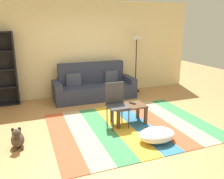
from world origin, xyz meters
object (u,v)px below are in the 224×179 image
couch (94,87)px  pouf (157,135)px  coffee_table (129,109)px  dog (17,139)px  tv_remote (132,103)px  folding_chair (116,101)px  standing_lamp (137,44)px

couch → pouf: size_ratio=3.35×
couch → coffee_table: size_ratio=3.23×
dog → tv_remote: size_ratio=2.65×
pouf → folding_chair: (-0.42, 0.92, 0.41)m
folding_chair → tv_remote: bearing=52.9°
dog → standing_lamp: 4.39m
folding_chair → standing_lamp: bearing=99.6°
pouf → dog: (-2.33, 0.67, 0.03)m
pouf → tv_remote: 1.01m
standing_lamp → folding_chair: (-1.53, -2.16, -0.93)m
dog → tv_remote: tv_remote is taller
couch → tv_remote: bearing=-81.3°
couch → dog: couch is taller
standing_lamp → dog: bearing=-145.1°
couch → pouf: couch is taller
pouf → folding_chair: size_ratio=0.75×
coffee_table → pouf: 0.94m
standing_lamp → folding_chair: 2.80m
tv_remote → dog: bearing=166.1°
folding_chair → dog: bearing=-127.8°
coffee_table → folding_chair: 0.35m
dog → tv_remote: 2.34m
coffee_table → dog: size_ratio=1.76×
pouf → dog: size_ratio=1.70×
coffee_table → pouf: (0.13, -0.91, -0.20)m
pouf → tv_remote: tv_remote is taller
pouf → tv_remote: size_ratio=4.50×
coffee_table → standing_lamp: standing_lamp is taller
couch → tv_remote: (0.29, -1.88, 0.08)m
pouf → couch: bearing=96.2°
coffee_table → dog: (-2.19, -0.24, -0.16)m
standing_lamp → tv_remote: size_ratio=11.67×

